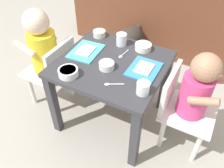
# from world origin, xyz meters

# --- Properties ---
(ground_plane) EXTENTS (7.00, 7.00, 0.00)m
(ground_plane) POSITION_xyz_m (0.00, 0.00, 0.00)
(ground_plane) COLOR #9E998E
(kitchen_cabinet_back) EXTENTS (1.69, 0.32, 0.92)m
(kitchen_cabinet_back) POSITION_xyz_m (0.00, 0.98, 0.46)
(kitchen_cabinet_back) COLOR brown
(kitchen_cabinet_back) RESTS_ON ground
(dining_table) EXTENTS (0.59, 0.55, 0.47)m
(dining_table) POSITION_xyz_m (0.00, 0.00, 0.38)
(dining_table) COLOR #333338
(dining_table) RESTS_ON ground
(seated_child_left) EXTENTS (0.28, 0.28, 0.69)m
(seated_child_left) POSITION_xyz_m (-0.46, -0.04, 0.43)
(seated_child_left) COLOR silver
(seated_child_left) RESTS_ON ground
(seated_child_right) EXTENTS (0.28, 0.28, 0.65)m
(seated_child_right) POSITION_xyz_m (0.45, 0.03, 0.40)
(seated_child_right) COLOR silver
(seated_child_right) RESTS_ON ground
(dog) EXTENTS (0.21, 0.44, 0.33)m
(dog) POSITION_xyz_m (-0.18, 0.63, 0.22)
(dog) COLOR #332D28
(dog) RESTS_ON ground
(food_tray_left) EXTENTS (0.17, 0.22, 0.02)m
(food_tray_left) POSITION_xyz_m (-0.18, 0.02, 0.47)
(food_tray_left) COLOR #4CC6BC
(food_tray_left) RESTS_ON dining_table
(food_tray_right) EXTENTS (0.15, 0.19, 0.02)m
(food_tray_right) POSITION_xyz_m (0.18, 0.02, 0.47)
(food_tray_right) COLOR #388CD8
(food_tray_right) RESTS_ON dining_table
(water_cup_left) EXTENTS (0.06, 0.06, 0.06)m
(water_cup_left) POSITION_xyz_m (0.24, -0.15, 0.49)
(water_cup_left) COLOR white
(water_cup_left) RESTS_ON dining_table
(water_cup_right) EXTENTS (0.06, 0.06, 0.07)m
(water_cup_right) POSITION_xyz_m (-0.03, 0.19, 0.50)
(water_cup_right) COLOR white
(water_cup_right) RESTS_ON dining_table
(veggie_bowl_near) EXTENTS (0.08, 0.08, 0.04)m
(veggie_bowl_near) POSITION_xyz_m (-0.20, 0.21, 0.49)
(veggie_bowl_near) COLOR silver
(veggie_bowl_near) RESTS_ON dining_table
(cereal_bowl_right_side) EXTENTS (0.10, 0.10, 0.04)m
(cereal_bowl_right_side) POSITION_xyz_m (-0.14, -0.21, 0.49)
(cereal_bowl_right_side) COLOR white
(cereal_bowl_right_side) RESTS_ON dining_table
(veggie_bowl_far) EXTENTS (0.08, 0.08, 0.04)m
(veggie_bowl_far) POSITION_xyz_m (0.00, -0.06, 0.49)
(veggie_bowl_far) COLOR white
(veggie_bowl_far) RESTS_ON dining_table
(cereal_bowl_left_side) EXTENTS (0.10, 0.10, 0.04)m
(cereal_bowl_left_side) POSITION_xyz_m (0.10, 0.20, 0.49)
(cereal_bowl_left_side) COLOR white
(cereal_bowl_left_side) RESTS_ON dining_table
(spoon_by_left_tray) EXTENTS (0.09, 0.06, 0.01)m
(spoon_by_left_tray) POSITION_xyz_m (0.09, -0.17, 0.47)
(spoon_by_left_tray) COLOR silver
(spoon_by_left_tray) RESTS_ON dining_table
(spoon_by_right_tray) EXTENTS (0.03, 0.10, 0.01)m
(spoon_by_right_tray) POSITION_xyz_m (0.02, 0.09, 0.47)
(spoon_by_right_tray) COLOR silver
(spoon_by_right_tray) RESTS_ON dining_table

